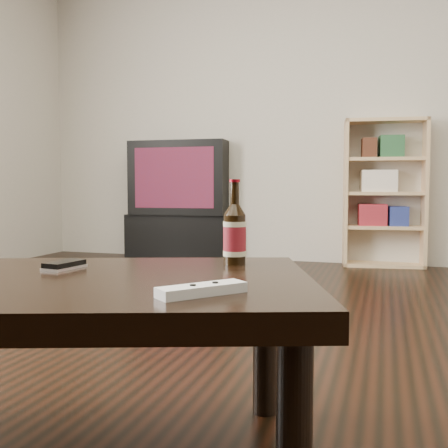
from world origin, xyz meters
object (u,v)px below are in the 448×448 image
(bookshelf, at_px, (383,190))
(phone, at_px, (64,265))
(tv, at_px, (184,178))
(beer_bottle, at_px, (235,234))
(remote, at_px, (202,290))
(tv_stand, at_px, (184,235))
(coffee_table, at_px, (58,303))

(bookshelf, bearing_deg, phone, -109.97)
(phone, bearing_deg, tv, 114.71)
(bookshelf, distance_m, phone, 3.42)
(beer_bottle, xyz_separation_m, remote, (0.05, -0.41, -0.07))
(beer_bottle, bearing_deg, phone, -152.27)
(phone, bearing_deg, tv_stand, 114.70)
(coffee_table, distance_m, remote, 0.39)
(tv_stand, distance_m, beer_bottle, 3.50)
(coffee_table, relative_size, phone, 11.27)
(tv, xyz_separation_m, remote, (1.46, -3.60, -0.28))
(beer_bottle, relative_size, remote, 1.35)
(remote, bearing_deg, tv, 152.21)
(tv, distance_m, bookshelf, 1.77)
(coffee_table, height_order, remote, remote)
(beer_bottle, relative_size, phone, 1.95)
(bookshelf, xyz_separation_m, coffee_table, (-0.69, -3.45, -0.24))
(remote, bearing_deg, tv_stand, 152.21)
(tv_stand, distance_m, coffee_table, 3.69)
(coffee_table, height_order, phone, phone)
(bookshelf, distance_m, beer_bottle, 3.15)
(coffee_table, bearing_deg, remote, -11.93)
(bookshelf, bearing_deg, remote, -102.24)
(tv_stand, relative_size, phone, 8.44)
(tv, relative_size, bookshelf, 0.77)
(tv, bearing_deg, remote, -70.57)
(tv_stand, height_order, phone, phone)
(coffee_table, xyz_separation_m, phone, (-0.06, 0.12, 0.07))
(tv, bearing_deg, tv_stand, 90.00)
(beer_bottle, distance_m, phone, 0.45)
(bookshelf, bearing_deg, coffee_table, -108.50)
(tv_stand, height_order, bookshelf, bookshelf)
(coffee_table, bearing_deg, beer_bottle, 45.17)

